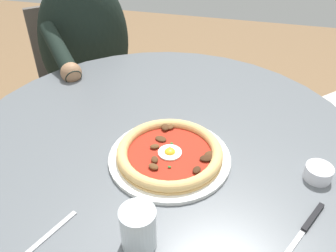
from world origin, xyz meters
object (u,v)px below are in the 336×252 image
Objects in this scene: dining_table at (163,179)px; diner_person at (92,87)px; fork_utensil at (38,244)px; cafe_chair_diner at (84,77)px; ramekin_capers at (318,172)px; pizza_on_plate at (170,154)px; steak_knife at (307,226)px; water_glass at (139,230)px.

diner_person is at bearing -50.30° from dining_table.
fork_utensil reaches higher than dining_table.
fork_utensil is 0.22× the size of cafe_chair_diner.
dining_table is 0.41m from ramekin_capers.
pizza_on_plate is at bearing 118.11° from dining_table.
fork_utensil is (0.50, 0.16, -0.00)m from steak_knife.
diner_person is 1.43× the size of cafe_chair_diner.
pizza_on_plate is 3.29× the size of water_glass.
steak_knife is at bearing 150.49° from dining_table.
cafe_chair_diner reaches higher than dining_table.
ramekin_capers is (-0.34, -0.26, -0.02)m from water_glass.
pizza_on_plate is at bearing -23.04° from steak_knife.
fork_utensil is 1.15m from cafe_chair_diner.
water_glass is 1.05m from diner_person.
cafe_chair_diner is at bearing -51.09° from diner_person.
cafe_chair_diner is (0.60, -0.99, -0.29)m from water_glass.
steak_knife is at bearing -162.04° from fork_utensil.
fork_utensil is at bearing 14.53° from water_glass.
steak_knife is 0.15m from ramekin_capers.
cafe_chair_diner is (0.56, -0.68, -0.12)m from dining_table.
ramekin_capers is 0.05× the size of diner_person.
dining_table is 0.36m from water_glass.
pizza_on_plate is 1.66× the size of fork_utensil.
cafe_chair_diner is at bearing -50.43° from dining_table.
dining_table is 0.17m from pizza_on_plate.
dining_table is 1.30× the size of cafe_chair_diner.
dining_table is 0.41m from fork_utensil.
water_glass is 0.48× the size of steak_knife.
ramekin_capers is (-0.34, -0.02, 0.00)m from pizza_on_plate.
diner_person reaches higher than dining_table.
dining_table is 3.63× the size of pizza_on_plate.
dining_table is at bearing -61.89° from pizza_on_plate.
ramekin_capers is at bearing 173.01° from dining_table.
cafe_chair_diner is (0.09, -0.11, -0.02)m from diner_person.
water_glass is 0.50× the size of fork_utensil.
ramekin_capers is 0.61m from fork_utensil.
diner_person is at bearing -43.10° from steak_knife.
dining_table is 11.92× the size of water_glass.
steak_knife is at bearing -160.05° from water_glass.
diner_person reaches higher than fork_utensil.
dining_table is at bearing 129.70° from diner_person.
fork_utensil is at bearing 109.04° from diner_person.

